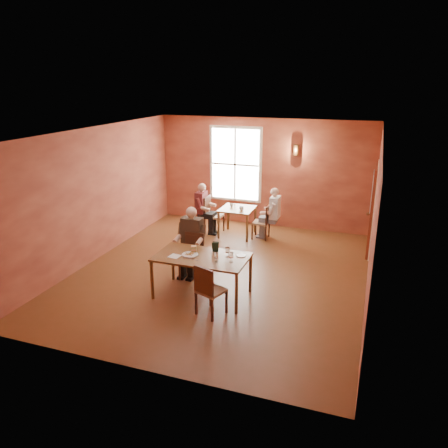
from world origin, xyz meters
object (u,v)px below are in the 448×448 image
(second_table, at_px, (237,222))
(diner_white, at_px, (262,214))
(chair_diner_white, at_px, (261,222))
(main_table, at_px, (202,276))
(chair_empty, at_px, (211,289))
(diner_main, at_px, (191,247))
(chair_diner_main, at_px, (191,257))
(diner_maroon, at_px, (213,209))
(chair_diner_maroon, at_px, (214,215))

(second_table, height_order, diner_white, diner_white)
(second_table, relative_size, chair_diner_white, 0.95)
(main_table, distance_m, chair_empty, 0.73)
(diner_main, distance_m, chair_diner_white, 2.96)
(chair_diner_main, xyz_separation_m, diner_white, (0.79, 2.82, 0.18))
(main_table, xyz_separation_m, second_table, (-0.39, 3.47, -0.03))
(diner_main, relative_size, diner_maroon, 1.08)
(chair_diner_maroon, bearing_deg, chair_diner_main, 10.90)
(chair_empty, xyz_separation_m, chair_diner_maroon, (-1.46, 4.07, 0.02))
(diner_main, height_order, chair_diner_white, diner_main)
(second_table, xyz_separation_m, diner_white, (0.68, 0.00, 0.28))
(main_table, relative_size, diner_main, 1.23)
(chair_diner_white, relative_size, diner_maroon, 0.68)
(diner_white, height_order, chair_diner_maroon, diner_white)
(chair_diner_main, relative_size, chair_diner_maroon, 0.95)
(diner_maroon, bearing_deg, chair_diner_white, 90.00)
(diner_white, height_order, diner_maroon, diner_maroon)
(chair_diner_main, distance_m, diner_white, 2.93)
(second_table, bearing_deg, diner_maroon, 180.00)
(main_table, bearing_deg, diner_maroon, 107.19)
(chair_diner_white, height_order, diner_maroon, diner_maroon)
(diner_white, bearing_deg, chair_diner_main, 164.39)
(chair_empty, distance_m, second_table, 4.15)
(chair_empty, relative_size, second_table, 1.12)
(chair_empty, bearing_deg, diner_main, 147.94)
(diner_maroon, bearing_deg, diner_main, 11.37)
(diner_white, bearing_deg, chair_diner_maroon, 90.00)
(main_table, xyz_separation_m, chair_diner_main, (-0.50, 0.65, 0.07))
(diner_white, bearing_deg, chair_empty, -178.19)
(chair_diner_maroon, bearing_deg, diner_main, 10.79)
(chair_diner_maroon, bearing_deg, second_table, 90.00)
(chair_empty, height_order, diner_white, diner_white)
(second_table, relative_size, chair_diner_maroon, 0.85)
(second_table, xyz_separation_m, chair_diner_maroon, (-0.65, 0.00, 0.12))
(main_table, xyz_separation_m, diner_white, (0.29, 3.47, 0.25))
(main_table, relative_size, chair_diner_white, 1.93)
(diner_main, xyz_separation_m, diner_white, (0.79, 2.85, -0.05))
(chair_diner_main, xyz_separation_m, diner_maroon, (-0.57, 2.82, 0.18))
(main_table, relative_size, second_table, 2.04)
(main_table, distance_m, diner_main, 0.85)
(chair_diner_main, height_order, chair_diner_maroon, chair_diner_maroon)
(diner_main, xyz_separation_m, chair_diner_maroon, (-0.54, 2.85, -0.21))
(main_table, relative_size, chair_empty, 1.83)
(diner_main, xyz_separation_m, chair_diner_white, (0.76, 2.85, -0.26))
(diner_main, xyz_separation_m, chair_empty, (0.92, -1.22, -0.23))
(second_table, bearing_deg, chair_diner_maroon, 180.00)
(diner_white, bearing_deg, main_table, 175.27)
(chair_diner_white, relative_size, chair_diner_maroon, 0.90)
(diner_maroon, bearing_deg, second_table, 90.00)
(chair_diner_white, bearing_deg, chair_empty, -177.76)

